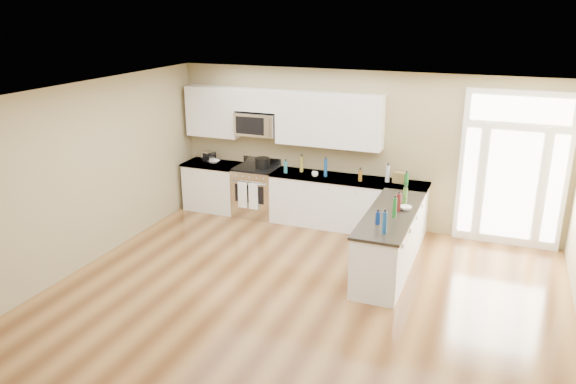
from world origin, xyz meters
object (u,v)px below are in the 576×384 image
(kitchen_range, at_px, (257,191))
(stockpot, at_px, (263,163))
(peninsula_cabinet, at_px, (389,244))
(toaster_oven, at_px, (209,156))

(kitchen_range, bearing_deg, stockpot, 2.61)
(peninsula_cabinet, distance_m, kitchen_range, 3.21)
(peninsula_cabinet, xyz_separation_m, toaster_oven, (-3.92, 1.53, 0.61))
(peninsula_cabinet, height_order, kitchen_range, kitchen_range)
(toaster_oven, bearing_deg, stockpot, 20.32)
(stockpot, relative_size, toaster_oven, 1.14)
(peninsula_cabinet, distance_m, stockpot, 3.16)
(peninsula_cabinet, relative_size, stockpot, 8.38)
(peninsula_cabinet, distance_m, toaster_oven, 4.25)
(kitchen_range, distance_m, stockpot, 0.59)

